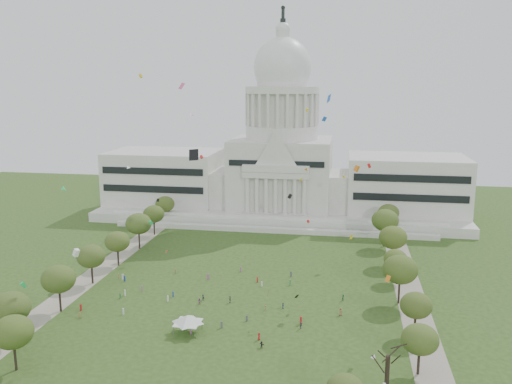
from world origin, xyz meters
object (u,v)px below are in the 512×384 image
Objects in this scene: big_bare_tree at (388,352)px; person_0 at (341,312)px; capitol at (281,166)px; event_tent at (188,319)px.

person_0 is (-9.31, 34.84, -7.64)m from big_bare_tree.
capitol is 77.31× the size of person_0.
big_bare_tree is 1.50× the size of event_tent.
event_tent is at bearing -93.46° from capitol.
person_0 is (36.10, 16.09, -2.54)m from event_tent.
big_bare_tree is at bearing -22.43° from event_tent.
person_0 is (28.69, -106.75, -21.26)m from capitol.
capitol is 112.57m from person_0.
capitol reaches higher than big_bare_tree.
big_bare_tree is 36.86m from person_0.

